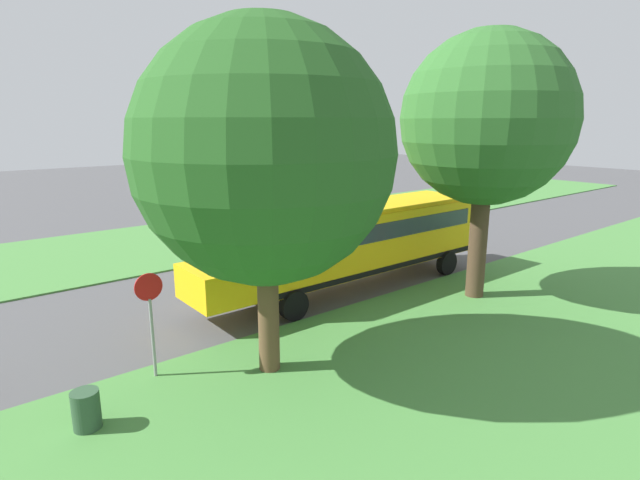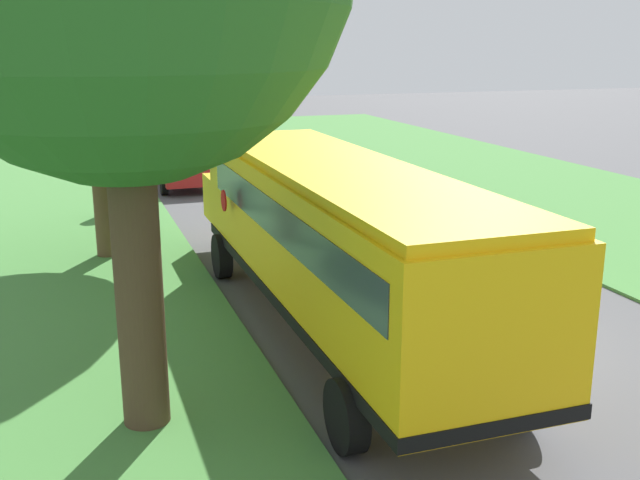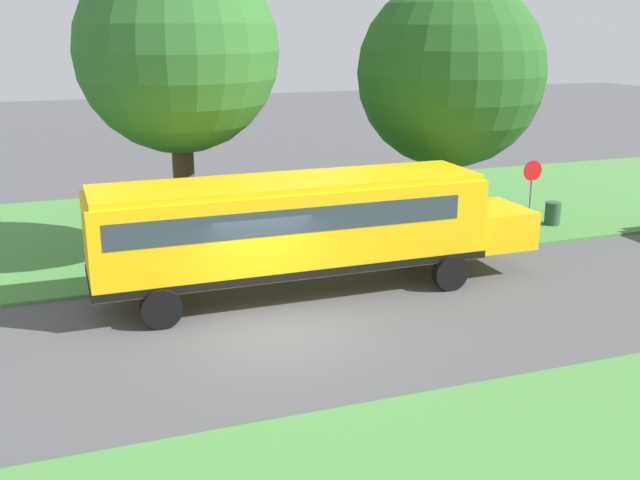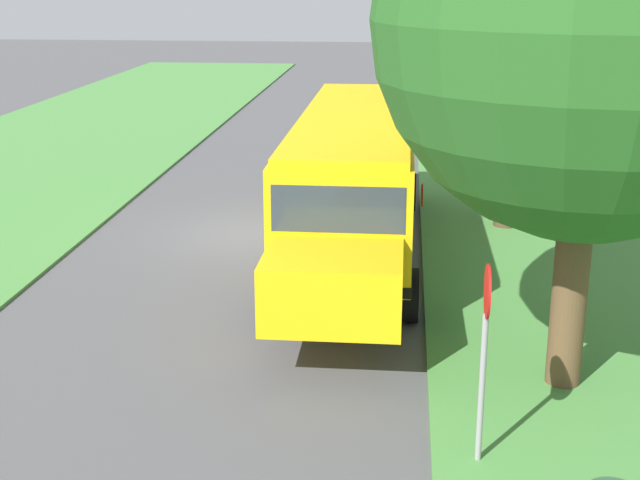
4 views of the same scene
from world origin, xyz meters
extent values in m
plane|color=#4C4C4F|center=(0.00, 0.00, 0.00)|extent=(120.00, 120.00, 0.00)
cube|color=yellow|center=(-2.47, 1.11, 1.90)|extent=(2.50, 10.50, 2.20)
cube|color=yellow|center=(-2.47, 7.31, 1.35)|extent=(2.20, 1.90, 1.10)
cube|color=yellow|center=(-2.47, 1.11, 3.08)|extent=(2.35, 10.29, 0.16)
cube|color=black|center=(-2.47, 1.11, 0.92)|extent=(2.54, 10.54, 0.20)
cube|color=#2D3842|center=(-2.47, 0.81, 2.36)|extent=(2.53, 9.24, 0.64)
cube|color=#2D3842|center=(-2.47, 6.31, 2.36)|extent=(2.25, 0.12, 0.80)
cylinder|color=red|center=(-3.90, 3.99, 2.05)|extent=(0.03, 0.44, 0.44)
cylinder|color=black|center=(-3.72, 5.31, 0.50)|extent=(0.30, 1.00, 1.00)
cylinder|color=black|center=(-1.22, 5.31, 0.50)|extent=(0.30, 1.00, 1.00)
cylinder|color=black|center=(-3.72, -2.57, 0.50)|extent=(0.30, 1.00, 1.00)
cylinder|color=black|center=(-1.22, -2.57, 0.50)|extent=(0.30, 1.00, 1.00)
cube|color=#B21E1E|center=(-2.80, 16.71, 0.64)|extent=(1.80, 4.40, 0.64)
cube|color=#B21E1E|center=(-2.80, 16.56, 1.26)|extent=(1.60, 2.20, 0.60)
cube|color=#2D3842|center=(-2.80, 16.56, 1.28)|extent=(1.62, 2.02, 0.45)
cylinder|color=black|center=(-3.70, 18.21, 0.32)|extent=(0.22, 0.64, 0.64)
cylinder|color=black|center=(-1.90, 18.21, 0.32)|extent=(0.22, 0.64, 0.64)
cylinder|color=black|center=(-3.70, 15.22, 0.32)|extent=(0.22, 0.64, 0.64)
cylinder|color=black|center=(-1.90, 15.22, 0.32)|extent=(0.22, 0.64, 0.64)
cylinder|color=#4C3826|center=(-6.10, -1.06, 2.08)|extent=(0.64, 0.64, 4.15)
cylinder|color=brown|center=(-6.07, 7.78, 1.61)|extent=(0.53, 0.53, 3.21)
sphere|color=#23561E|center=(-6.07, 7.78, 5.52)|extent=(6.14, 6.14, 6.14)
sphere|color=#23561E|center=(-6.81, 7.56, 5.38)|extent=(3.77, 3.77, 3.77)
cylinder|color=gray|center=(-4.60, 10.20, 1.05)|extent=(0.08, 0.08, 2.10)
cylinder|color=red|center=(-4.60, 10.20, 2.40)|extent=(0.03, 0.68, 0.68)
cylinder|color=#2D4C33|center=(-5.85, 12.11, 0.45)|extent=(0.56, 0.56, 0.90)
camera|label=1|loc=(-15.97, 14.11, 6.24)|focal=28.00mm
camera|label=2|loc=(-6.90, -10.76, 5.20)|focal=42.00mm
camera|label=3|loc=(15.89, -4.70, 7.12)|focal=42.00mm
camera|label=4|loc=(-3.54, 20.60, 6.18)|focal=50.00mm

